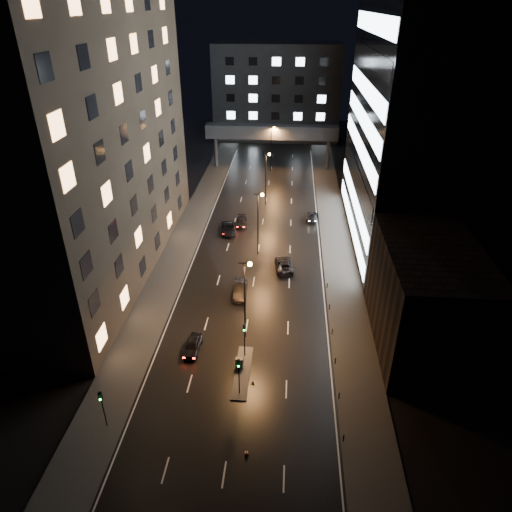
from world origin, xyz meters
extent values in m
plane|color=black|center=(0.00, 40.00, 0.00)|extent=(160.00, 160.00, 0.00)
cube|color=#383533|center=(-12.50, 35.00, 0.07)|extent=(5.00, 110.00, 0.15)
cube|color=#383533|center=(12.50, 35.00, 0.07)|extent=(5.00, 110.00, 0.15)
cube|color=#2D2319|center=(-22.50, 24.00, 20.00)|extent=(15.00, 48.00, 40.00)
cube|color=black|center=(20.00, 9.00, 6.00)|extent=(10.00, 18.00, 12.00)
cube|color=black|center=(25.00, 36.00, 22.50)|extent=(20.00, 36.00, 45.00)
cube|color=#333335|center=(0.00, 98.00, 12.50)|extent=(34.00, 14.00, 25.00)
cube|color=#333335|center=(0.00, 70.00, 8.50)|extent=(30.00, 3.00, 3.00)
cylinder|color=#333335|center=(-13.00, 70.00, 3.50)|extent=(0.80, 0.80, 7.00)
cylinder|color=#333335|center=(13.00, 70.00, 3.50)|extent=(0.80, 0.80, 7.00)
cube|color=#383533|center=(0.30, 2.00, 0.07)|extent=(1.60, 8.00, 0.15)
cylinder|color=black|center=(0.30, 4.50, 1.90)|extent=(0.12, 0.12, 3.50)
cube|color=black|center=(0.30, 4.50, 4.10)|extent=(0.28, 0.22, 0.90)
sphere|color=#0CFF33|center=(0.30, 4.36, 3.82)|extent=(0.18, 0.18, 0.18)
cylinder|color=black|center=(0.30, -1.00, 1.90)|extent=(0.12, 0.12, 3.50)
cube|color=black|center=(0.30, -1.00, 4.10)|extent=(0.28, 0.22, 0.90)
sphere|color=#0CFF33|center=(0.30, -1.14, 3.82)|extent=(0.18, 0.18, 0.18)
cylinder|color=black|center=(-11.50, -6.00, 1.75)|extent=(0.12, 0.12, 3.50)
cube|color=black|center=(-11.50, -6.00, 3.95)|extent=(0.28, 0.22, 0.90)
sphere|color=#0CFF33|center=(-11.50, -6.14, 3.67)|extent=(0.18, 0.18, 0.18)
cylinder|color=black|center=(10.20, -6.00, 0.45)|extent=(0.12, 0.12, 0.90)
cylinder|color=black|center=(10.20, -1.00, 0.45)|extent=(0.12, 0.12, 0.90)
cylinder|color=black|center=(10.20, 4.00, 0.45)|extent=(0.12, 0.12, 0.90)
cylinder|color=black|center=(10.20, 9.00, 0.45)|extent=(0.12, 0.12, 0.90)
cylinder|color=black|center=(10.20, 14.00, 0.45)|extent=(0.12, 0.12, 0.90)
cylinder|color=black|center=(10.20, 19.00, 0.45)|extent=(0.12, 0.12, 0.90)
cylinder|color=black|center=(0.00, 8.00, 5.00)|extent=(0.18, 0.18, 10.00)
cylinder|color=black|center=(0.00, 8.00, 10.00)|extent=(1.20, 0.12, 0.12)
sphere|color=#FF9E38|center=(0.60, 8.00, 9.90)|extent=(0.50, 0.50, 0.50)
cylinder|color=black|center=(0.00, 28.00, 5.00)|extent=(0.18, 0.18, 10.00)
cylinder|color=black|center=(0.00, 28.00, 10.00)|extent=(1.20, 0.12, 0.12)
sphere|color=#FF9E38|center=(0.60, 28.00, 9.90)|extent=(0.50, 0.50, 0.50)
cylinder|color=black|center=(0.00, 48.00, 5.00)|extent=(0.18, 0.18, 10.00)
cylinder|color=black|center=(0.00, 48.00, 10.00)|extent=(1.20, 0.12, 0.12)
sphere|color=#FF9E38|center=(0.60, 48.00, 9.90)|extent=(0.50, 0.50, 0.50)
cylinder|color=black|center=(0.00, 68.00, 5.00)|extent=(0.18, 0.18, 10.00)
cylinder|color=black|center=(0.00, 68.00, 10.00)|extent=(1.20, 0.12, 0.12)
sphere|color=#FF9E38|center=(0.60, 68.00, 9.90)|extent=(0.50, 0.50, 0.50)
imported|color=black|center=(-5.66, 5.10, 0.71)|extent=(1.81, 4.21, 1.42)
imported|color=black|center=(-1.50, 16.65, 0.83)|extent=(1.94, 5.08, 1.65)
imported|color=black|center=(-5.56, 35.17, 0.73)|extent=(3.11, 5.51, 1.45)
imported|color=black|center=(-3.57, 38.12, 0.65)|extent=(2.13, 4.57, 1.29)
imported|color=black|center=(4.15, 23.87, 0.73)|extent=(3.06, 5.54, 1.47)
imported|color=black|center=(8.76, 41.44, 0.65)|extent=(2.42, 4.72, 1.31)
cube|color=#565558|center=(-0.10, 2.67, 0.74)|extent=(0.86, 0.56, 1.18)
cone|color=orange|center=(1.55, 0.41, 0.27)|extent=(0.40, 0.40, 0.54)
cone|color=#E4480C|center=(1.69, -8.00, 0.27)|extent=(0.49, 0.49, 0.54)
camera|label=1|loc=(4.56, -33.96, 34.60)|focal=32.00mm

